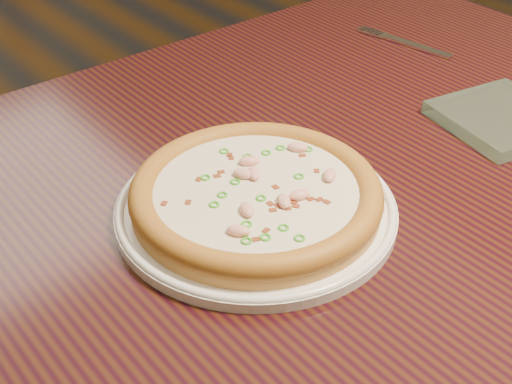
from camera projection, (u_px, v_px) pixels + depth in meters
ground at (181, 216)px, 2.02m from camera, size 9.00×9.00×0.00m
hero_table at (303, 221)px, 0.94m from camera, size 1.20×0.80×0.75m
plate at (256, 208)px, 0.79m from camera, size 0.31×0.31×0.02m
pizza at (256, 194)px, 0.78m from camera, size 0.28×0.28×0.03m
side_dish at (502, 118)px, 0.95m from camera, size 0.18×0.18×0.02m
fork at (407, 43)px, 1.16m from camera, size 0.05×0.18×0.00m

